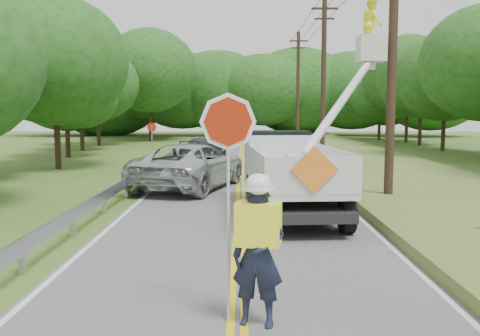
{
  "coord_description": "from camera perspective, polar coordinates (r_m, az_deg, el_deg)",
  "views": [
    {
      "loc": [
        0.08,
        -8.75,
        3.11
      ],
      "look_at": [
        0.0,
        6.0,
        1.5
      ],
      "focal_mm": 39.7,
      "sensor_mm": 36.0,
      "label": 1
    }
  ],
  "objects": [
    {
      "name": "suv_darkgrey",
      "position": [
        32.41,
        -3.88,
        2.0
      ],
      "size": [
        2.77,
        5.15,
        1.42
      ],
      "primitive_type": "imported",
      "rotation": [
        0.0,
        0.0,
        2.97
      ],
      "color": "#34363A",
      "rests_on": "road"
    },
    {
      "name": "road",
      "position": [
        22.96,
        0.1,
        -1.53
      ],
      "size": [
        7.2,
        96.0,
        0.03
      ],
      "color": "#515153",
      "rests_on": "ground"
    },
    {
      "name": "tall_grass_verge",
      "position": [
        23.99,
        17.32,
        -1.14
      ],
      "size": [
        7.0,
        96.0,
        0.3
      ],
      "primitive_type": "cube",
      "color": "#4B6327",
      "rests_on": "ground"
    },
    {
      "name": "flagger",
      "position": [
        7.63,
        1.88,
        -8.25
      ],
      "size": [
        1.25,
        0.63,
        3.34
      ],
      "color": "#191E33",
      "rests_on": "road"
    },
    {
      "name": "bucket_truck",
      "position": [
        16.83,
        5.75,
        0.85
      ],
      "size": [
        4.58,
        7.01,
        6.73
      ],
      "color": "black",
      "rests_on": "road"
    },
    {
      "name": "stop_sign_permanent",
      "position": [
        29.42,
        -9.45,
        3.25
      ],
      "size": [
        0.52,
        0.11,
        2.45
      ],
      "color": "#A4A7AD",
      "rests_on": "ground"
    },
    {
      "name": "ground",
      "position": [
        9.29,
        -0.2,
        -13.34
      ],
      "size": [
        140.0,
        140.0,
        0.0
      ],
      "primitive_type": "plane",
      "color": "#405D22",
      "rests_on": "ground"
    },
    {
      "name": "treeline_horizon",
      "position": [
        65.24,
        -0.67,
        8.33
      ],
      "size": [
        56.12,
        14.45,
        11.53
      ],
      "color": "#154A0F",
      "rests_on": "ground"
    },
    {
      "name": "treeline_left",
      "position": [
        42.4,
        -14.1,
        9.95
      ],
      "size": [
        11.78,
        56.86,
        11.47
      ],
      "color": "#332319",
      "rests_on": "ground"
    },
    {
      "name": "utility_poles",
      "position": [
        26.32,
        11.28,
        10.82
      ],
      "size": [
        1.6,
        43.3,
        10.0
      ],
      "color": "black",
      "rests_on": "ground"
    },
    {
      "name": "guardrail",
      "position": [
        24.14,
        -9.47,
        0.07
      ],
      "size": [
        0.18,
        48.0,
        0.77
      ],
      "color": "#A4A7AD",
      "rests_on": "ground"
    },
    {
      "name": "suv_silver",
      "position": [
        21.12,
        -5.38,
        0.23
      ],
      "size": [
        4.66,
        7.0,
        1.79
      ],
      "primitive_type": "imported",
      "rotation": [
        0.0,
        0.0,
        2.86
      ],
      "color": "silver",
      "rests_on": "road"
    }
  ]
}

